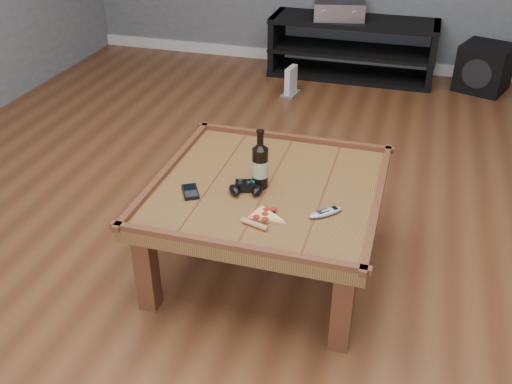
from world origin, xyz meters
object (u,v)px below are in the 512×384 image
(av_receiver, at_px, (339,9))
(game_console, at_px, (291,82))
(pizza_slice, at_px, (263,217))
(coffee_table, at_px, (268,197))
(subwoofer, at_px, (484,68))
(remote_control, at_px, (326,212))
(beer_bottle, at_px, (260,165))
(game_controller, at_px, (246,188))
(smartphone, at_px, (190,192))
(media_console, at_px, (352,49))

(av_receiver, height_order, game_console, av_receiver)
(pizza_slice, bearing_deg, coffee_table, 117.49)
(pizza_slice, distance_m, subwoofer, 3.18)
(pizza_slice, height_order, subwoofer, pizza_slice)
(game_console, bearing_deg, remote_control, -64.59)
(beer_bottle, bearing_deg, av_receiver, 92.15)
(coffee_table, height_order, beer_bottle, beer_bottle)
(game_controller, relative_size, pizza_slice, 0.68)
(smartphone, height_order, game_console, smartphone)
(beer_bottle, bearing_deg, coffee_table, 23.25)
(media_console, height_order, game_console, media_console)
(pizza_slice, height_order, smartphone, pizza_slice)
(pizza_slice, bearing_deg, remote_control, 38.84)
(pizza_slice, xyz_separation_m, smartphone, (-0.36, 0.10, 0.00))
(coffee_table, relative_size, av_receiver, 2.19)
(smartphone, bearing_deg, media_console, 54.26)
(coffee_table, xyz_separation_m, av_receiver, (-0.14, 2.74, 0.18))
(game_controller, relative_size, av_receiver, 0.35)
(av_receiver, bearing_deg, beer_bottle, -98.83)
(coffee_table, height_order, av_receiver, av_receiver)
(game_console, bearing_deg, coffee_table, -70.59)
(av_receiver, distance_m, game_console, 0.78)
(pizza_slice, xyz_separation_m, game_console, (-0.45, 2.44, -0.35))
(beer_bottle, distance_m, remote_control, 0.37)
(coffee_table, relative_size, game_controller, 6.25)
(media_console, xyz_separation_m, game_controller, (-0.08, -2.83, 0.23))
(coffee_table, xyz_separation_m, smartphone, (-0.31, -0.16, 0.07))
(media_console, distance_m, beer_bottle, 2.78)
(pizza_slice, distance_m, smartphone, 0.37)
(smartphone, bearing_deg, remote_control, -29.78)
(beer_bottle, relative_size, game_controller, 1.67)
(beer_bottle, bearing_deg, media_console, 89.31)
(beer_bottle, bearing_deg, remote_control, -23.90)
(beer_bottle, distance_m, av_receiver, 2.76)
(media_console, xyz_separation_m, av_receiver, (-0.14, -0.01, 0.33))
(smartphone, bearing_deg, game_controller, -11.53)
(beer_bottle, bearing_deg, game_console, 99.51)
(media_console, distance_m, av_receiver, 0.35)
(game_console, bearing_deg, game_controller, -72.88)
(beer_bottle, relative_size, smartphone, 2.02)
(game_controller, xyz_separation_m, smartphone, (-0.23, -0.08, -0.01))
(pizza_slice, height_order, remote_control, same)
(pizza_slice, bearing_deg, game_controller, 142.48)
(game_console, bearing_deg, smartphone, -78.77)
(pizza_slice, bearing_deg, av_receiver, 109.89)
(pizza_slice, height_order, av_receiver, av_receiver)
(game_controller, bearing_deg, subwoofer, 51.98)
(smartphone, distance_m, game_console, 2.37)
(media_console, height_order, game_controller, media_console)
(game_controller, bearing_deg, coffee_table, 30.02)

